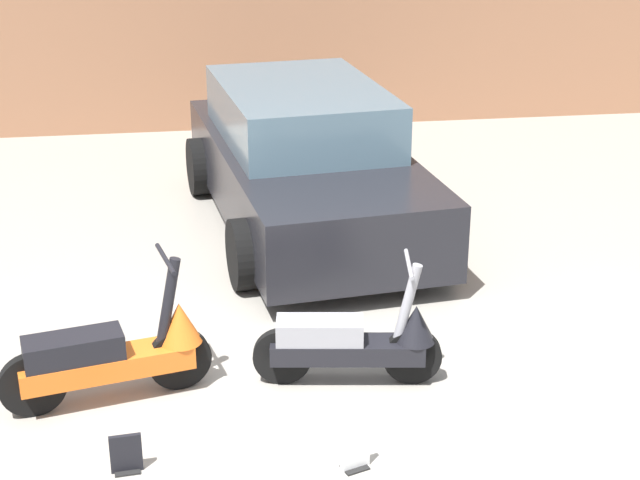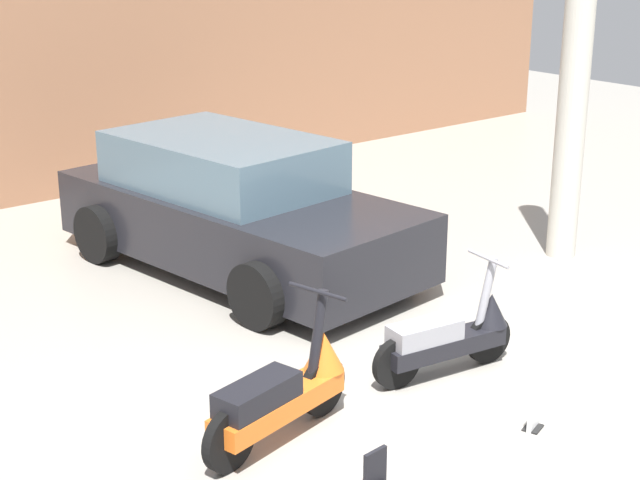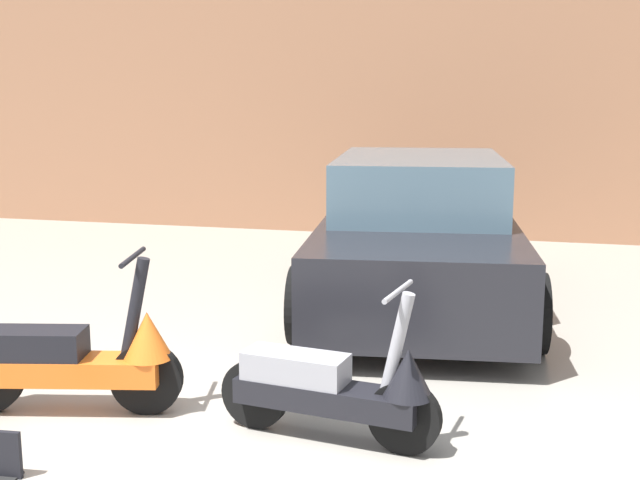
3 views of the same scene
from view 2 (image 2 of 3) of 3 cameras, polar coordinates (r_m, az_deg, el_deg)
The scene contains 8 objects.
ground_plane at distance 7.69m, azimuth 8.16°, elevation -9.90°, with size 28.00×28.00×0.00m, color #9E998E.
wall_back at distance 13.21m, azimuth -16.42°, elevation 9.92°, with size 19.60×0.12×3.67m, color #9E6B4C.
scooter_front_left at distance 7.12m, azimuth -2.11°, elevation -8.79°, with size 1.46×0.63×1.03m.
scooter_front_right at distance 8.15m, azimuth 7.58°, elevation -5.51°, with size 1.36×0.51×0.95m.
car_rear_left at distance 10.39m, azimuth -5.02°, elevation 1.89°, with size 2.39×4.35×1.42m.
placard_near_left_scooter at distance 6.70m, azimuth 3.22°, elevation -13.20°, with size 0.20×0.13×0.26m.
placard_near_right_scooter at distance 7.51m, azimuth 12.34°, elevation -9.90°, with size 0.20×0.17×0.26m.
support_column_side at distance 10.84m, azimuth 14.54°, elevation 8.36°, with size 0.32×0.32×3.67m, color beige.
Camera 2 is at (-5.05, -4.52, 3.63)m, focal length 55.00 mm.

